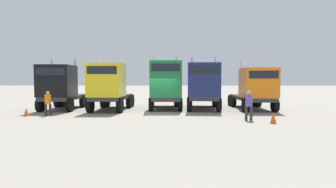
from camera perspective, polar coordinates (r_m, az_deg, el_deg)
The scene contains 10 objects.
ground at distance 20.26m, azimuth -1.73°, elevation -3.86°, with size 200.00×200.00×0.00m, color gray.
semi_truck_black at distance 23.25m, azimuth -21.42°, elevation 1.41°, with size 2.67×5.80×4.12m.
semi_truck_yellow at distance 21.56m, azimuth -12.13°, elevation 1.59°, with size 2.78×5.99×4.20m.
semi_truck_green at distance 21.97m, azimuth -0.60°, elevation 1.95°, with size 2.79×5.79×4.43m.
semi_truck_navy at distance 21.93m, azimuth 7.38°, elevation 1.71°, with size 3.08×6.39×4.27m.
semi_truck_orange at distance 22.73m, azimuth 17.61°, elevation 1.13°, with size 2.55×6.31×3.90m.
visitor_in_hivis at distance 20.08m, azimuth -23.58°, elevation -1.46°, with size 0.56×0.56×1.63m.
visitor_with_camera at distance 16.82m, azimuth 16.38°, elevation -1.87°, with size 0.52×0.52×1.76m.
traffic_cone_near at distance 20.41m, azimuth -27.25°, elevation -3.33°, with size 0.36×0.36×0.56m, color #F2590C.
traffic_cone_mid at distance 16.18m, azimuth 20.95°, elevation -4.63°, with size 0.36×0.36×0.64m, color #F2590C.
Camera 1 is at (0.77, -20.10, 2.38)m, focal length 29.47 mm.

